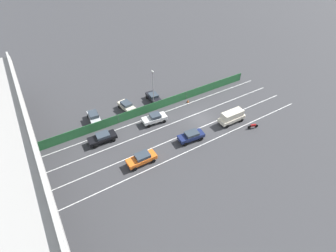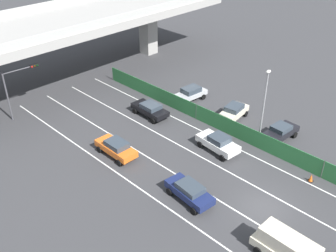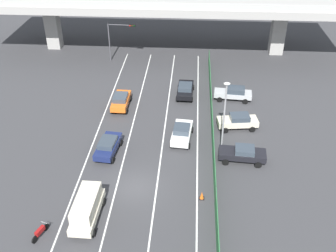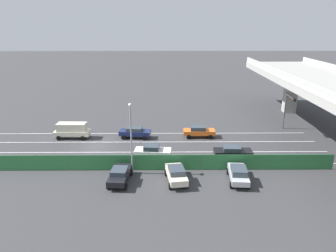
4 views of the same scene
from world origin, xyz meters
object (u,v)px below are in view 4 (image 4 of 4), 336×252
parked_sedan_dark (120,174)px  traffic_cone (76,163)px  car_sedan_white (153,151)px  parked_wagon_silver (238,173)px  street_lamp (131,132)px  car_van_cream (72,130)px  car_taxi_orange (199,131)px  car_sedan_navy (135,132)px  traffic_light (288,105)px  car_sedan_black (233,152)px  motorcycle (65,128)px  parked_sedan_cream (176,174)px

parked_sedan_dark → traffic_cone: parked_sedan_dark is taller
car_sedan_white → parked_wagon_silver: car_sedan_white is taller
car_sedan_white → street_lamp: bearing=-27.3°
car_van_cream → car_taxi_orange: bearing=90.9°
car_taxi_orange → car_sedan_white: 9.67m
car_taxi_orange → traffic_cone: car_taxi_orange is taller
parked_wagon_silver → street_lamp: 11.79m
car_sedan_white → car_sedan_navy: bearing=-158.7°
car_taxi_orange → traffic_light: bearing=100.2°
car_sedan_black → car_van_cream: bearing=-108.6°
motorcycle → street_lamp: street_lamp is taller
parked_sedan_dark → traffic_light: size_ratio=0.81×
car_taxi_orange → street_lamp: street_lamp is taller
car_sedan_white → parked_sedan_dark: bearing=-27.8°
parked_sedan_dark → traffic_cone: 6.75m
car_sedan_black → traffic_cone: bearing=-83.8°
car_sedan_navy → car_sedan_black: (7.17, 12.34, -0.03)m
car_taxi_orange → car_sedan_black: size_ratio=0.98×
parked_sedan_cream → traffic_cone: bearing=-109.1°
car_taxi_orange → car_sedan_black: 8.10m
parked_wagon_silver → car_van_cream: bearing=-122.3°
traffic_cone → parked_sedan_dark: bearing=54.9°
car_sedan_black → traffic_cone: 18.30m
car_sedan_black → parked_sedan_dark: 13.97m
car_sedan_navy → parked_wagon_silver: size_ratio=0.97×
car_van_cream → car_taxi_orange: car_van_cream is taller
car_sedan_black → parked_wagon_silver: (5.84, -0.61, 0.04)m
parked_sedan_dark → parked_wagon_silver: (-0.01, 12.07, 0.04)m
car_sedan_white → car_van_cream: bearing=-121.4°
motorcycle → parked_wagon_silver: parked_wagon_silver is taller
car_taxi_orange → traffic_light: traffic_light is taller
traffic_light → car_taxi_orange: bearing=-79.8°
traffic_light → street_lamp: 25.55m
motorcycle → parked_wagon_silver: size_ratio=0.41×
car_sedan_navy → parked_sedan_cream: 14.11m
motorcycle → street_lamp: bearing=39.1°
car_sedan_white → traffic_cone: bearing=-76.7°
street_lamp → motorcycle: bearing=-140.9°
car_sedan_white → motorcycle: size_ratio=2.38×
car_sedan_white → traffic_cone: car_sedan_white is taller
parked_sedan_dark → parked_wagon_silver: 12.07m
car_sedan_navy → parked_sedan_cream: (13.03, 5.40, 0.02)m
car_van_cream → car_sedan_navy: size_ratio=1.10×
parked_wagon_silver → car_taxi_orange: bearing=-168.5°
traffic_light → traffic_cone: traffic_light is taller
parked_wagon_silver → motorcycle: bearing=-125.6°
parked_sedan_cream → street_lamp: (-1.98, -4.67, 3.77)m
motorcycle → car_taxi_orange: bearing=81.7°
car_sedan_white → parked_wagon_silver: bearing=56.7°
motorcycle → parked_sedan_dark: 19.26m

